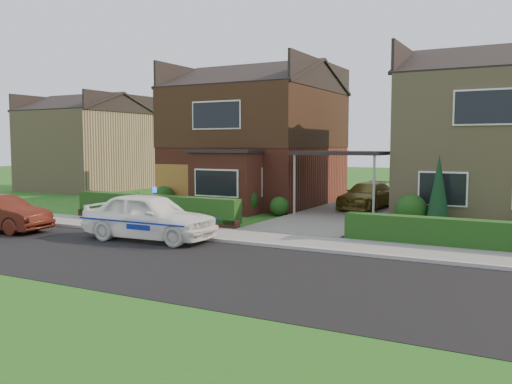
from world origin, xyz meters
The scene contains 25 objects.
ground centered at (0.00, 0.00, 0.00)m, with size 120.00×120.00×0.00m, color #1C5015.
road centered at (0.00, 0.00, 0.00)m, with size 60.00×6.00×0.02m, color black.
kerb centered at (0.00, 3.05, 0.06)m, with size 60.00×0.16×0.12m, color #9E9993.
sidewalk centered at (0.00, 4.10, 0.05)m, with size 60.00×2.00×0.10m, color slate.
grass_verge centered at (0.00, -5.00, 0.00)m, with size 60.00×4.00×0.01m, color #1C5015.
driveway centered at (0.00, 11.00, 0.06)m, with size 3.80×12.00×0.12m, color #666059.
house_left centered at (-5.78, 13.90, 3.81)m, with size 7.50×9.53×7.25m.
house_right centered at (5.80, 13.99, 3.66)m, with size 7.50×8.06×7.25m.
carport_link centered at (0.00, 10.95, 2.66)m, with size 3.80×3.00×2.77m.
garage_door centered at (-8.25, 9.96, 1.05)m, with size 2.20×0.10×2.10m, color #91591F.
dwarf_wall centered at (-5.80, 5.30, 0.18)m, with size 7.70×0.25×0.36m, color brown.
hedge_left centered at (-5.80, 5.45, 0.00)m, with size 7.50×0.55×0.90m, color #163B13.
hedge_right centered at (5.80, 5.35, 0.00)m, with size 7.50×0.55×0.80m, color #163B13.
shrub_left_far centered at (-8.50, 9.50, 0.54)m, with size 1.08×1.08×1.08m, color #163B13.
shrub_left_mid centered at (-4.00, 9.30, 0.66)m, with size 1.32×1.32×1.32m, color #163B13.
shrub_left_near centered at (-2.40, 9.60, 0.42)m, with size 0.84×0.84×0.84m, color #163B13.
shrub_right_near centered at (3.20, 9.40, 0.60)m, with size 1.20×1.20×1.20m, color #163B13.
conifer_a centered at (4.20, 9.20, 1.30)m, with size 0.90×0.90×2.60m, color black.
neighbour_left centered at (-20.00, 16.00, 2.60)m, with size 6.50×7.00×5.20m, color #99865E.
police_car centered at (-3.51, 2.32, 0.76)m, with size 4.09×4.54×1.68m.
driveway_car centered at (0.38, 13.16, 0.71)m, with size 1.66×4.09×1.19m, color olive.
street_car centered at (-9.24, 1.20, 0.62)m, with size 3.77×1.32×1.24m, color #4B1910.
potted_plant_a centered at (-9.00, 8.12, 0.43)m, with size 0.45×0.31×0.86m, color gray.
potted_plant_b centered at (-2.50, 6.12, 0.41)m, with size 0.46×0.37×0.83m, color gray.
potted_plant_c centered at (-5.50, 6.20, 0.43)m, with size 0.48×0.48×0.85m, color gray.
Camera 1 is at (7.56, -11.20, 3.06)m, focal length 38.00 mm.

